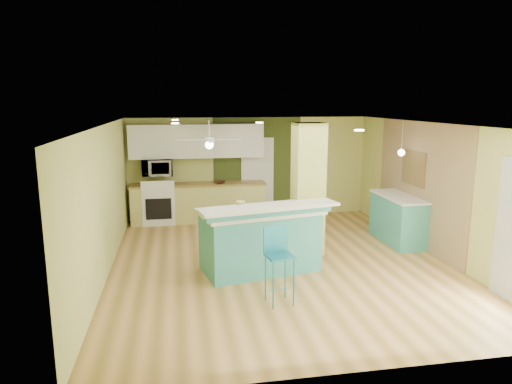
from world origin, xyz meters
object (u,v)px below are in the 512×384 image
(peninsula, at_px, (260,238))
(side_counter, at_px, (398,219))
(canister, at_px, (241,206))
(bar_stool, at_px, (278,252))
(fruit_bowl, at_px, (220,182))

(peninsula, distance_m, side_counter, 3.31)
(canister, bearing_deg, bar_stool, -75.55)
(peninsula, bearing_deg, bar_stool, -101.06)
(peninsula, height_order, canister, peninsula)
(peninsula, xyz_separation_m, bar_stool, (0.02, -1.30, 0.18))
(peninsula, distance_m, bar_stool, 1.31)
(bar_stool, xyz_separation_m, fruit_bowl, (-0.39, 4.70, 0.22))
(bar_stool, height_order, fruit_bowl, bar_stool)
(bar_stool, bearing_deg, fruit_bowl, 85.60)
(peninsula, relative_size, fruit_bowl, 8.79)
(side_counter, bearing_deg, fruit_bowl, 146.76)
(peninsula, relative_size, canister, 15.87)
(canister, bearing_deg, side_counter, 16.96)
(side_counter, distance_m, fruit_bowl, 4.20)
(bar_stool, distance_m, fruit_bowl, 4.72)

